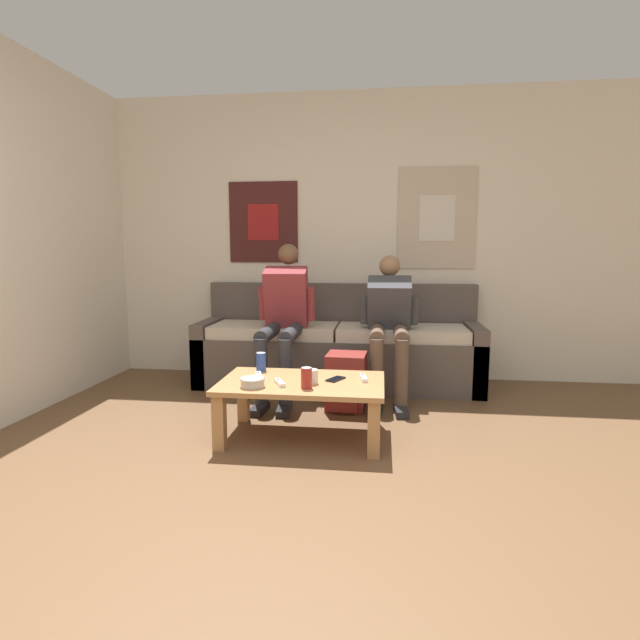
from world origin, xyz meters
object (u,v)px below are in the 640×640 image
object	(u,v)px
game_controller_near_left	(363,378)
game_controller_far_center	(280,383)
ceramic_bowl	(252,382)
game_controller_near_right	(259,375)
coffee_table	(302,390)
cell_phone	(336,379)
couch	(338,350)
drink_can_blue	(261,362)
person_seated_teen	(389,320)
pillar_candle	(311,377)
drink_can_red	(306,378)
backpack	(346,383)
person_seated_adult	(283,314)

from	to	relation	value
game_controller_near_left	game_controller_far_center	size ratio (longest dim) A/B	1.03
ceramic_bowl	game_controller_near_right	distance (m)	0.23
coffee_table	game_controller_far_center	xyz separation A→B (m)	(-0.12, -0.11, 0.07)
ceramic_bowl	cell_phone	xyz separation A→B (m)	(0.47, 0.22, -0.03)
couch	game_controller_far_center	distance (m)	1.41
game_controller_far_center	cell_phone	xyz separation A→B (m)	(0.32, 0.16, -0.01)
couch	cell_phone	world-z (taller)	couch
drink_can_blue	cell_phone	xyz separation A→B (m)	(0.52, -0.17, -0.06)
coffee_table	cell_phone	bearing A→B (deg)	13.02
cell_phone	game_controller_near_right	bearing A→B (deg)	179.68
person_seated_teen	pillar_candle	xyz separation A→B (m)	(-0.48, -0.99, -0.22)
drink_can_blue	drink_can_red	size ratio (longest dim) A/B	1.00
backpack	ceramic_bowl	distance (m)	0.94
pillar_candle	game_controller_near_left	bearing A→B (deg)	21.16
drink_can_red	game_controller_far_center	distance (m)	0.19
coffee_table	game_controller_near_left	size ratio (longest dim) A/B	6.84
drink_can_red	backpack	bearing A→B (deg)	76.76
ceramic_bowl	coffee_table	bearing A→B (deg)	33.20
game_controller_far_center	game_controller_near_left	bearing A→B (deg)	19.59
person_seated_teen	game_controller_far_center	xyz separation A→B (m)	(-0.66, -1.04, -0.25)
backpack	drink_can_red	distance (m)	0.81
person_seated_teen	backpack	xyz separation A→B (m)	(-0.31, -0.33, -0.43)
drink_can_blue	game_controller_far_center	size ratio (longest dim) A/B	0.86
drink_can_red	game_controller_near_left	xyz separation A→B (m)	(0.32, 0.23, -0.05)
game_controller_near_right	game_controller_far_center	distance (m)	0.23
person_seated_teen	coffee_table	bearing A→B (deg)	-120.15
game_controller_near_left	drink_can_red	bearing A→B (deg)	-144.81
pillar_candle	game_controller_near_left	world-z (taller)	pillar_candle
person_seated_adult	drink_can_blue	xyz separation A→B (m)	(-0.02, -0.68, -0.24)
couch	game_controller_near_left	bearing A→B (deg)	-77.64
person_seated_adult	game_controller_far_center	world-z (taller)	person_seated_adult
ceramic_bowl	game_controller_near_left	world-z (taller)	ceramic_bowl
drink_can_blue	game_controller_near_left	size ratio (longest dim) A/B	0.84
cell_phone	game_controller_far_center	bearing A→B (deg)	-154.19
couch	game_controller_far_center	world-z (taller)	couch
backpack	game_controller_near_left	size ratio (longest dim) A/B	2.79
game_controller_far_center	backpack	bearing A→B (deg)	63.72
person_seated_teen	drink_can_blue	distance (m)	1.13
backpack	game_controller_near_left	xyz separation A→B (m)	(0.15, -0.53, 0.18)
coffee_table	drink_can_blue	size ratio (longest dim) A/B	8.15
game_controller_near_left	backpack	bearing A→B (deg)	105.29
backpack	drink_can_red	bearing A→B (deg)	-103.24
couch	ceramic_bowl	size ratio (longest dim) A/B	16.14
drink_can_red	game_controller_far_center	xyz separation A→B (m)	(-0.17, 0.05, -0.05)
backpack	game_controller_near_right	size ratio (longest dim) A/B	2.79
couch	game_controller_near_left	world-z (taller)	couch
drink_can_red	couch	bearing A→B (deg)	87.67
coffee_table	pillar_candle	distance (m)	0.13
game_controller_near_left	couch	bearing A→B (deg)	102.36
drink_can_blue	cell_phone	distance (m)	0.55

